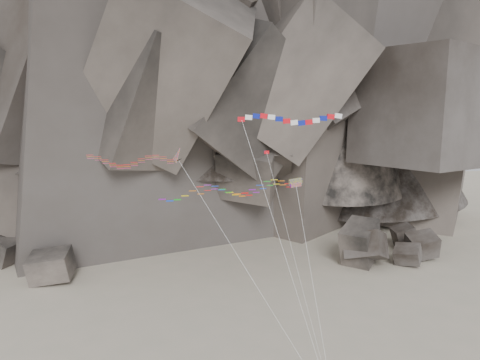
{
  "coord_description": "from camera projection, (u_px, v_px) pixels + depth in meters",
  "views": [
    {
      "loc": [
        -5.93,
        -45.86,
        28.73
      ],
      "look_at": [
        0.64,
        6.0,
        19.76
      ],
      "focal_mm": 35.0,
      "sensor_mm": 36.0,
      "label": 1
    }
  ],
  "objects": [
    {
      "name": "delta_kite",
      "position": [
        128.0,
        160.0,
        50.2
      ],
      "size": [
        23.39,
        16.4,
        22.23
      ],
      "rotation": [
        0.0,
        0.0,
        0.22
      ],
      "color": "red",
      "rests_on": "ground"
    },
    {
      "name": "parafoil_kite",
      "position": [
        224.0,
        190.0,
        49.77
      ],
      "size": [
        15.92,
        13.5,
        18.86
      ],
      "rotation": [
        0.0,
        0.0,
        0.19
      ],
      "color": "#C9D30B",
      "rests_on": "ground"
    },
    {
      "name": "banner_kite",
      "position": [
        290.0,
        120.0,
        46.77
      ],
      "size": [
        10.42,
        11.67,
        25.91
      ],
      "rotation": [
        0.0,
        0.0,
        -0.15
      ],
      "color": "red",
      "rests_on": "ground"
    },
    {
      "name": "headland",
      "position": [
        204.0,
        44.0,
        111.77
      ],
      "size": [
        110.0,
        70.0,
        84.0
      ],
      "primitive_type": null,
      "color": "#5C524B",
      "rests_on": "ground"
    },
    {
      "name": "boulder_field",
      "position": [
        256.0,
        253.0,
        81.84
      ],
      "size": [
        81.49,
        18.63,
        8.95
      ],
      "color": "#47423F",
      "rests_on": "ground"
    },
    {
      "name": "pennant_kite",
      "position": [
        284.0,
        218.0,
        45.02
      ],
      "size": [
        4.77,
        9.99,
        22.22
      ],
      "rotation": [
        0.0,
        0.0,
        0.18
      ],
      "color": "red",
      "rests_on": "ground"
    }
  ]
}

